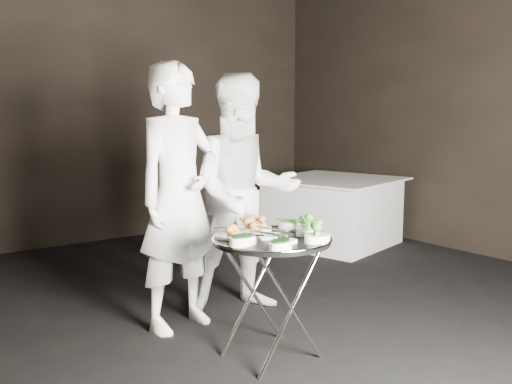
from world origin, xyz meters
TOP-DOWN VIEW (x-y plane):
  - floor at (0.00, 0.00)m, footprint 6.00×7.00m
  - wall_back at (0.00, 3.52)m, footprint 6.00×0.05m
  - tray_stand at (-0.15, -0.02)m, footprint 0.47×0.40m
  - serving_tray at (-0.15, -0.02)m, footprint 0.68×0.68m
  - potato_plate_a at (-0.33, 0.13)m, footprint 0.18×0.18m
  - potato_plate_b at (-0.11, 0.20)m, footprint 0.22×0.22m
  - greens_bowl at (0.07, 0.10)m, footprint 0.13×0.13m
  - asparagus_plate_a at (-0.16, -0.01)m, footprint 0.19×0.14m
  - asparagus_plate_b at (-0.18, -0.16)m, footprint 0.18×0.13m
  - spinach_bowl_a at (-0.38, -0.06)m, footprint 0.19×0.14m
  - spinach_bowl_b at (-0.28, -0.26)m, footprint 0.18×0.15m
  - broccoli_bowl_a at (0.07, -0.07)m, footprint 0.18×0.14m
  - broccoli_bowl_b at (-0.02, -0.25)m, footprint 0.16×0.12m
  - serving_utensils at (-0.14, 0.05)m, footprint 0.59×0.43m
  - waiter_left at (-0.34, 0.72)m, footprint 0.70×0.53m
  - waiter_right at (0.20, 0.75)m, footprint 0.98×0.87m
  - dining_table at (2.14, 1.85)m, footprint 1.25×1.25m

SIDE VIEW (x-z plane):
  - floor at x=0.00m, z-range -0.05..0.00m
  - dining_table at x=2.14m, z-range 0.00..0.71m
  - tray_stand at x=-0.15m, z-range 0.04..0.73m
  - serving_tray at x=-0.15m, z-range 0.68..0.71m
  - asparagus_plate_b at x=-0.18m, z-range 0.70..0.74m
  - asparagus_plate_a at x=-0.16m, z-range 0.70..0.74m
  - potato_plate_a at x=-0.33m, z-range 0.70..0.77m
  - spinach_bowl_b at x=-0.28m, z-range 0.70..0.77m
  - broccoli_bowl_b at x=-0.02m, z-range 0.70..0.77m
  - broccoli_bowl_a at x=0.07m, z-range 0.70..0.77m
  - spinach_bowl_a at x=-0.38m, z-range 0.70..0.77m
  - potato_plate_b at x=-0.11m, z-range 0.70..0.78m
  - greens_bowl at x=0.07m, z-range 0.70..0.78m
  - serving_utensils at x=-0.14m, z-range 0.75..0.76m
  - waiter_right at x=0.20m, z-range 0.00..1.68m
  - waiter_left at x=-0.34m, z-range 0.00..1.73m
  - wall_back at x=0.00m, z-range 0.00..3.00m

